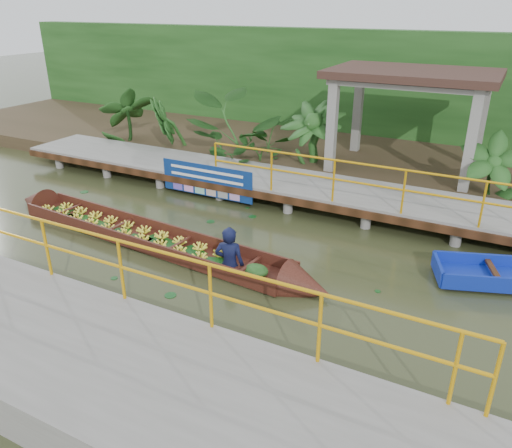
% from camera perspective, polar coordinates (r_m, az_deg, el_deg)
% --- Properties ---
extents(ground, '(80.00, 80.00, 0.00)m').
position_cam_1_polar(ground, '(10.92, -7.04, -2.58)').
color(ground, '#30351A').
rests_on(ground, ground).
extents(land_strip, '(30.00, 8.00, 0.45)m').
position_cam_1_polar(land_strip, '(17.11, 7.27, 8.15)').
color(land_strip, '#342B1A').
rests_on(land_strip, ground).
extents(far_dock, '(16.00, 2.06, 1.66)m').
position_cam_1_polar(far_dock, '(13.45, 1.16, 5.03)').
color(far_dock, slate).
rests_on(far_dock, ground).
extents(near_dock, '(18.00, 2.40, 1.73)m').
position_cam_1_polar(near_dock, '(7.54, -19.21, -14.79)').
color(near_dock, slate).
rests_on(near_dock, ground).
extents(pavilion, '(4.40, 3.00, 3.00)m').
position_cam_1_polar(pavilion, '(14.65, 17.45, 14.99)').
color(pavilion, slate).
rests_on(pavilion, ground).
extents(foliage_backdrop, '(30.00, 0.80, 4.00)m').
position_cam_1_polar(foliage_backdrop, '(19.05, 10.34, 15.06)').
color(foliage_backdrop, '#183F14').
rests_on(foliage_backdrop, ground).
extents(vendor_boat, '(8.80, 1.56, 2.03)m').
position_cam_1_polar(vendor_boat, '(10.96, -11.09, -1.37)').
color(vendor_boat, '#35140E').
rests_on(vendor_boat, ground).
extents(blue_banner, '(2.73, 0.04, 0.85)m').
position_cam_1_polar(blue_banner, '(13.25, -5.67, 4.99)').
color(blue_banner, navy).
rests_on(blue_banner, ground).
extents(tropical_plants, '(14.53, 1.53, 1.91)m').
position_cam_1_polar(tropical_plants, '(14.78, 4.92, 10.45)').
color(tropical_plants, '#183F14').
rests_on(tropical_plants, ground).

